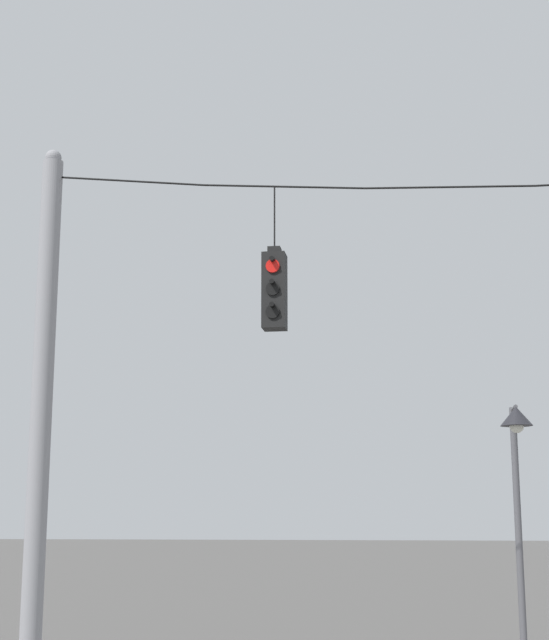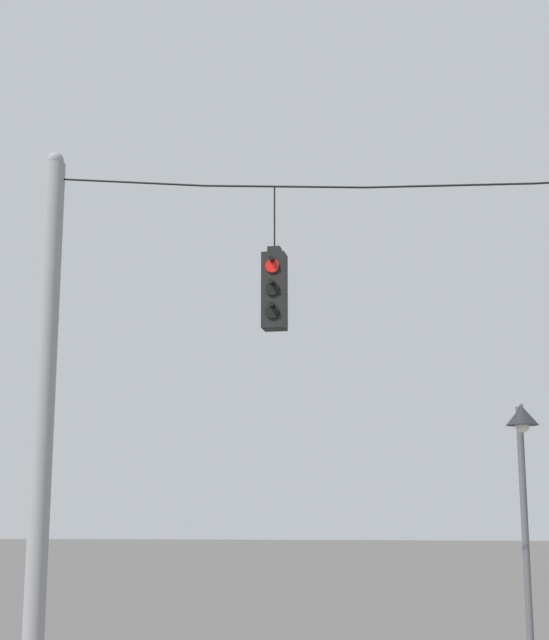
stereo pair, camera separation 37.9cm
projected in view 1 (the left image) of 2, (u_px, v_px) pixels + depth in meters
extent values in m
cylinder|color=gray|center=(41.00, 411.00, 14.50)|extent=(0.31, 0.31, 7.79)
sphere|color=gray|center=(53.00, 158.00, 15.29)|extent=(0.25, 0.25, 0.25)
cylinder|color=black|center=(128.00, 181.00, 15.02)|extent=(2.43, 0.03, 0.29)
cylinder|color=black|center=(284.00, 187.00, 14.63)|extent=(2.43, 0.03, 0.20)
cylinder|color=black|center=(449.00, 187.00, 14.26)|extent=(2.43, 0.03, 0.12)
cube|color=black|center=(274.00, 291.00, 14.33)|extent=(0.34, 0.34, 1.13)
cube|color=black|center=(274.00, 251.00, 14.45)|extent=(0.19, 0.19, 0.10)
cylinder|color=black|center=(274.00, 217.00, 14.56)|extent=(0.02, 0.02, 0.94)
cylinder|color=red|center=(273.00, 266.00, 14.22)|extent=(0.20, 0.03, 0.20)
cylinder|color=black|center=(272.00, 259.00, 14.19)|extent=(0.07, 0.12, 0.07)
cylinder|color=black|center=(273.00, 289.00, 14.15)|extent=(0.20, 0.03, 0.20)
cylinder|color=black|center=(272.00, 282.00, 14.13)|extent=(0.07, 0.12, 0.07)
cylinder|color=black|center=(273.00, 312.00, 14.08)|extent=(0.20, 0.03, 0.20)
cylinder|color=black|center=(272.00, 305.00, 14.06)|extent=(0.07, 0.12, 0.07)
cylinder|color=red|center=(276.00, 272.00, 14.58)|extent=(0.20, 0.03, 0.20)
cylinder|color=black|center=(277.00, 267.00, 14.64)|extent=(0.07, 0.12, 0.07)
cylinder|color=black|center=(276.00, 294.00, 14.51)|extent=(0.20, 0.03, 0.20)
cylinder|color=black|center=(277.00, 289.00, 14.57)|extent=(0.07, 0.12, 0.07)
cylinder|color=black|center=(276.00, 317.00, 14.44)|extent=(0.20, 0.03, 0.20)
cylinder|color=black|center=(277.00, 311.00, 14.50)|extent=(0.07, 0.12, 0.07)
cylinder|color=#515156|center=(518.00, 531.00, 16.76)|extent=(0.12, 0.12, 4.24)
cylinder|color=#515156|center=(514.00, 408.00, 16.88)|extent=(0.07, 0.60, 0.07)
cone|color=#232328|center=(516.00, 416.00, 16.56)|extent=(0.55, 0.55, 0.33)
sphere|color=silver|center=(517.00, 426.00, 16.53)|extent=(0.25, 0.25, 0.25)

